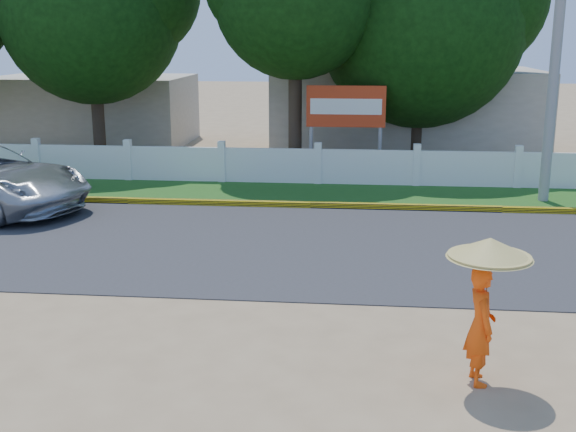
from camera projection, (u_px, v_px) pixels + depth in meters
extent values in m
plane|color=#9E8460|center=(276.00, 325.00, 11.54)|extent=(120.00, 120.00, 0.00)
cube|color=#38383A|center=(299.00, 245.00, 15.87)|extent=(60.00, 7.00, 0.02)
cube|color=#2D601E|center=(315.00, 194.00, 20.94)|extent=(60.00, 3.50, 0.03)
cube|color=yellow|center=(311.00, 205.00, 19.28)|extent=(40.00, 0.18, 0.16)
cube|color=silver|center=(318.00, 167.00, 22.20)|extent=(40.00, 0.10, 1.10)
cube|color=#B7AD99|center=(405.00, 111.00, 28.21)|extent=(10.00, 6.00, 3.20)
cube|color=#B7AD99|center=(93.00, 110.00, 30.49)|extent=(8.00, 5.00, 2.80)
cylinder|color=gray|center=(555.00, 66.00, 19.16)|extent=(0.28, 0.28, 7.39)
imported|color=#FA4D0D|center=(480.00, 326.00, 9.47)|extent=(0.46, 0.63, 1.61)
cylinder|color=gray|center=(488.00, 281.00, 9.31)|extent=(0.02, 0.02, 1.05)
cone|color=tan|center=(490.00, 248.00, 9.20)|extent=(1.10, 1.10, 0.27)
cylinder|color=gray|center=(311.00, 147.00, 23.18)|extent=(0.12, 0.12, 2.00)
cylinder|color=gray|center=(380.00, 148.00, 22.97)|extent=(0.12, 0.12, 2.00)
cube|color=red|center=(346.00, 106.00, 22.76)|extent=(2.50, 0.12, 1.30)
cube|color=silver|center=(346.00, 107.00, 22.70)|extent=(2.25, 0.02, 0.49)
cylinder|color=#473828|center=(295.00, 109.00, 23.67)|extent=(0.44, 0.44, 4.24)
cylinder|color=#473828|center=(98.00, 114.00, 25.76)|extent=(0.44, 0.44, 3.49)
sphere|color=#123C0D|center=(92.00, 13.00, 24.91)|extent=(6.25, 6.25, 6.25)
cylinder|color=#473828|center=(417.00, 123.00, 25.45)|extent=(0.44, 0.44, 2.91)
sphere|color=#123C0D|center=(421.00, 23.00, 24.61)|extent=(7.12, 7.12, 7.12)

